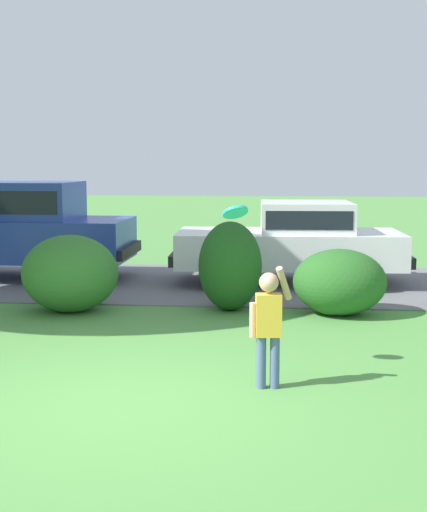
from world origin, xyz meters
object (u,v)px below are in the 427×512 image
(frisbee, at_px, (235,212))
(child_thrower, at_px, (268,320))
(parked_suv, at_px, (15,225))
(parked_sedan, at_px, (294,240))

(frisbee, bearing_deg, child_thrower, -51.72)
(parked_suv, xyz_separation_m, child_thrower, (5.07, -6.37, -0.36))
(parked_suv, relative_size, child_thrower, 3.67)
(parked_sedan, bearing_deg, parked_suv, 179.14)
(parked_sedan, height_order, child_thrower, parked_sedan)
(parked_suv, xyz_separation_m, frisbee, (4.69, -5.89, 0.71))
(parked_sedan, distance_m, child_thrower, 6.30)
(parked_sedan, relative_size, child_thrower, 3.47)
(parked_suv, height_order, frisbee, parked_suv)
(child_thrower, height_order, frisbee, frisbee)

